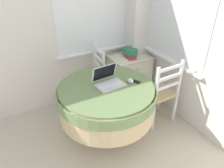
% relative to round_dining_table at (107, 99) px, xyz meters
% --- Properties ---
extents(corner_room_shell, '(4.52, 4.86, 2.55)m').
position_rel_round_dining_table_xyz_m(corner_room_shell, '(0.21, -0.02, 0.67)').
color(corner_room_shell, silver).
rests_on(corner_room_shell, ground_plane).
extents(round_dining_table, '(1.13, 1.13, 0.78)m').
position_rel_round_dining_table_xyz_m(round_dining_table, '(0.00, 0.00, 0.00)').
color(round_dining_table, '#4C3D2D').
rests_on(round_dining_table, ground_plane).
extents(laptop, '(0.34, 0.29, 0.21)m').
position_rel_round_dining_table_xyz_m(laptop, '(0.05, 0.05, 0.21)').
color(laptop, silver).
rests_on(laptop, round_dining_table).
extents(computer_mouse, '(0.06, 0.09, 0.05)m').
position_rel_round_dining_table_xyz_m(computer_mouse, '(0.29, -0.04, 0.19)').
color(computer_mouse, white).
rests_on(computer_mouse, round_dining_table).
extents(cell_phone, '(0.10, 0.11, 0.01)m').
position_rel_round_dining_table_xyz_m(cell_phone, '(0.35, -0.06, 0.17)').
color(cell_phone, black).
rests_on(cell_phone, round_dining_table).
extents(dining_chair_near_back_window, '(0.41, 0.47, 0.95)m').
position_rel_round_dining_table_xyz_m(dining_chair_near_back_window, '(0.14, 0.77, -0.15)').
color(dining_chair_near_back_window, tan).
rests_on(dining_chair_near_back_window, ground_plane).
extents(dining_chair_near_right_window, '(0.46, 0.40, 0.95)m').
position_rel_round_dining_table_xyz_m(dining_chair_near_right_window, '(0.78, -0.02, -0.15)').
color(dining_chair_near_right_window, tan).
rests_on(dining_chair_near_right_window, ground_plane).
extents(corner_cabinet, '(0.62, 0.50, 0.68)m').
position_rel_round_dining_table_xyz_m(corner_cabinet, '(0.81, 0.79, -0.27)').
color(corner_cabinet, silver).
rests_on(corner_cabinet, ground_plane).
extents(storage_box, '(0.16, 0.19, 0.13)m').
position_rel_round_dining_table_xyz_m(storage_box, '(0.82, 0.81, 0.13)').
color(storage_box, '#387A5B').
rests_on(storage_box, corner_cabinet).
extents(book_on_cabinet, '(0.12, 0.20, 0.02)m').
position_rel_round_dining_table_xyz_m(book_on_cabinet, '(0.77, 0.73, 0.08)').
color(book_on_cabinet, '#BC3338').
rests_on(book_on_cabinet, corner_cabinet).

